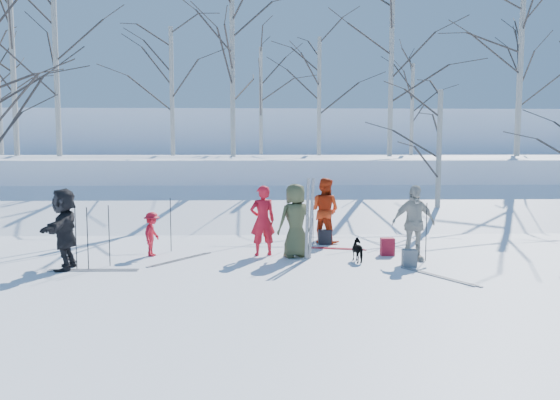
{
  "coord_description": "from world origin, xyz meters",
  "views": [
    {
      "loc": [
        -0.44,
        -11.86,
        2.63
      ],
      "look_at": [
        0.0,
        1.5,
        1.3
      ],
      "focal_mm": 35.0,
      "sensor_mm": 36.0,
      "label": 1
    }
  ],
  "objects_px": {
    "skier_red_seated": "(152,234)",
    "skier_olive_center": "(295,221)",
    "backpack_dark": "(325,237)",
    "dog": "(359,250)",
    "backpack_grey": "(409,258)",
    "skier_redor_behind": "(324,211)",
    "backpack_red": "(387,247)",
    "skier_red_north": "(263,221)",
    "skier_grey_west": "(64,229)",
    "skier_cream_east": "(413,223)"
  },
  "relations": [
    {
      "from": "dog",
      "to": "backpack_grey",
      "type": "relative_size",
      "value": 1.64
    },
    {
      "from": "backpack_grey",
      "to": "skier_redor_behind",
      "type": "bearing_deg",
      "value": 116.86
    },
    {
      "from": "backpack_red",
      "to": "skier_cream_east",
      "type": "bearing_deg",
      "value": -54.31
    },
    {
      "from": "backpack_grey",
      "to": "skier_red_north",
      "type": "bearing_deg",
      "value": 156.97
    },
    {
      "from": "skier_red_seated",
      "to": "backpack_red",
      "type": "height_order",
      "value": "skier_red_seated"
    },
    {
      "from": "skier_grey_west",
      "to": "backpack_red",
      "type": "relative_size",
      "value": 4.14
    },
    {
      "from": "skier_redor_behind",
      "to": "backpack_red",
      "type": "distance_m",
      "value": 2.29
    },
    {
      "from": "backpack_dark",
      "to": "backpack_grey",
      "type": "bearing_deg",
      "value": -61.19
    },
    {
      "from": "skier_red_north",
      "to": "skier_grey_west",
      "type": "bearing_deg",
      "value": 4.3
    },
    {
      "from": "skier_grey_west",
      "to": "skier_redor_behind",
      "type": "bearing_deg",
      "value": 114.51
    },
    {
      "from": "skier_red_seated",
      "to": "backpack_dark",
      "type": "distance_m",
      "value": 4.55
    },
    {
      "from": "skier_red_seated",
      "to": "skier_grey_west",
      "type": "height_order",
      "value": "skier_grey_west"
    },
    {
      "from": "skier_redor_behind",
      "to": "backpack_red",
      "type": "xyz_separation_m",
      "value": [
        1.33,
        -1.74,
        -0.67
      ]
    },
    {
      "from": "skier_red_north",
      "to": "backpack_grey",
      "type": "xyz_separation_m",
      "value": [
        3.2,
        -1.36,
        -0.65
      ]
    },
    {
      "from": "skier_cream_east",
      "to": "backpack_red",
      "type": "relative_size",
      "value": 4.15
    },
    {
      "from": "skier_red_north",
      "to": "dog",
      "type": "distance_m",
      "value": 2.41
    },
    {
      "from": "skier_redor_behind",
      "to": "backpack_grey",
      "type": "xyz_separation_m",
      "value": [
        1.52,
        -3.0,
        -0.69
      ]
    },
    {
      "from": "skier_red_seated",
      "to": "skier_olive_center",
      "type": "bearing_deg",
      "value": -85.2
    },
    {
      "from": "skier_redor_behind",
      "to": "backpack_dark",
      "type": "distance_m",
      "value": 0.72
    },
    {
      "from": "skier_redor_behind",
      "to": "backpack_red",
      "type": "relative_size",
      "value": 4.21
    },
    {
      "from": "skier_cream_east",
      "to": "dog",
      "type": "height_order",
      "value": "skier_cream_east"
    },
    {
      "from": "skier_olive_center",
      "to": "backpack_dark",
      "type": "height_order",
      "value": "skier_olive_center"
    },
    {
      "from": "skier_red_north",
      "to": "skier_grey_west",
      "type": "distance_m",
      "value": 4.43
    },
    {
      "from": "dog",
      "to": "skier_redor_behind",
      "type": "bearing_deg",
      "value": -89.99
    },
    {
      "from": "dog",
      "to": "backpack_dark",
      "type": "bearing_deg",
      "value": -88.59
    },
    {
      "from": "backpack_grey",
      "to": "skier_grey_west",
      "type": "bearing_deg",
      "value": 179.93
    },
    {
      "from": "skier_olive_center",
      "to": "backpack_dark",
      "type": "distance_m",
      "value": 2.0
    },
    {
      "from": "skier_cream_east",
      "to": "dog",
      "type": "relative_size",
      "value": 2.8
    },
    {
      "from": "skier_olive_center",
      "to": "skier_redor_behind",
      "type": "height_order",
      "value": "skier_redor_behind"
    },
    {
      "from": "backpack_dark",
      "to": "skier_red_north",
      "type": "bearing_deg",
      "value": -139.55
    },
    {
      "from": "skier_olive_center",
      "to": "skier_red_seated",
      "type": "distance_m",
      "value": 3.44
    },
    {
      "from": "skier_redor_behind",
      "to": "skier_cream_east",
      "type": "bearing_deg",
      "value": 159.17
    },
    {
      "from": "skier_redor_behind",
      "to": "skier_olive_center",
      "type": "bearing_deg",
      "value": 96.64
    },
    {
      "from": "dog",
      "to": "skier_olive_center",
      "type": "bearing_deg",
      "value": -33.38
    },
    {
      "from": "skier_olive_center",
      "to": "skier_red_seated",
      "type": "bearing_deg",
      "value": -27.66
    },
    {
      "from": "skier_red_north",
      "to": "backpack_grey",
      "type": "bearing_deg",
      "value": 143.5
    },
    {
      "from": "backpack_grey",
      "to": "skier_olive_center",
      "type": "bearing_deg",
      "value": 155.11
    },
    {
      "from": "skier_red_seated",
      "to": "skier_grey_west",
      "type": "relative_size",
      "value": 0.61
    },
    {
      "from": "skier_grey_west",
      "to": "dog",
      "type": "height_order",
      "value": "skier_grey_west"
    },
    {
      "from": "skier_olive_center",
      "to": "skier_grey_west",
      "type": "height_order",
      "value": "skier_olive_center"
    },
    {
      "from": "skier_olive_center",
      "to": "backpack_grey",
      "type": "height_order",
      "value": "skier_olive_center"
    },
    {
      "from": "dog",
      "to": "backpack_red",
      "type": "bearing_deg",
      "value": -151.48
    },
    {
      "from": "skier_olive_center",
      "to": "backpack_red",
      "type": "distance_m",
      "value": 2.33
    },
    {
      "from": "dog",
      "to": "backpack_dark",
      "type": "height_order",
      "value": "dog"
    },
    {
      "from": "skier_olive_center",
      "to": "skier_red_north",
      "type": "distance_m",
      "value": 0.81
    },
    {
      "from": "backpack_grey",
      "to": "dog",
      "type": "bearing_deg",
      "value": 150.14
    },
    {
      "from": "skier_red_north",
      "to": "skier_grey_west",
      "type": "height_order",
      "value": "skier_grey_west"
    },
    {
      "from": "backpack_dark",
      "to": "skier_red_seated",
      "type": "bearing_deg",
      "value": -161.85
    },
    {
      "from": "skier_red_north",
      "to": "dog",
      "type": "bearing_deg",
      "value": 146.84
    },
    {
      "from": "skier_redor_behind",
      "to": "dog",
      "type": "relative_size",
      "value": 2.84
    }
  ]
}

